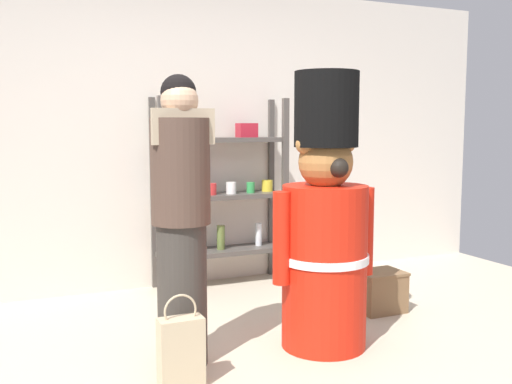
{
  "coord_description": "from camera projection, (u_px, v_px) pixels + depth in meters",
  "views": [
    {
      "loc": [
        -1.42,
        -2.76,
        1.39
      ],
      "look_at": [
        -0.03,
        0.39,
        1.0
      ],
      "focal_mm": 41.01,
      "sensor_mm": 36.0,
      "label": 1
    }
  ],
  "objects": [
    {
      "name": "teddy_bear_guard",
      "position": [
        325.0,
        230.0,
        3.63
      ],
      "size": [
        0.71,
        0.55,
        1.72
      ],
      "color": "red",
      "rests_on": "ground_plane"
    },
    {
      "name": "shopping_bag",
      "position": [
        181.0,
        351.0,
        3.11
      ],
      "size": [
        0.24,
        0.12,
        0.51
      ],
      "color": "#C1AD89",
      "rests_on": "ground_plane"
    },
    {
      "name": "back_wall",
      "position": [
        176.0,
        136.0,
        5.09
      ],
      "size": [
        6.4,
        0.12,
        2.6
      ],
      "primitive_type": "cube",
      "color": "silver",
      "rests_on": "ground_plane"
    },
    {
      "name": "person_shopper",
      "position": [
        181.0,
        217.0,
        3.34
      ],
      "size": [
        0.36,
        0.34,
        1.68
      ],
      "color": "#38332D",
      "rests_on": "ground_plane"
    },
    {
      "name": "ground_plane",
      "position": [
        289.0,
        378.0,
        3.24
      ],
      "size": [
        6.4,
        6.4,
        0.0
      ],
      "primitive_type": "plane",
      "color": "beige"
    },
    {
      "name": "display_crate",
      "position": [
        380.0,
        291.0,
        4.4
      ],
      "size": [
        0.35,
        0.28,
        0.31
      ],
      "color": "brown",
      "rests_on": "ground_plane"
    },
    {
      "name": "merchandise_shelf",
      "position": [
        220.0,
        190.0,
        5.07
      ],
      "size": [
        1.16,
        0.35,
        1.63
      ],
      "color": "#4C4742",
      "rests_on": "ground_plane"
    }
  ]
}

